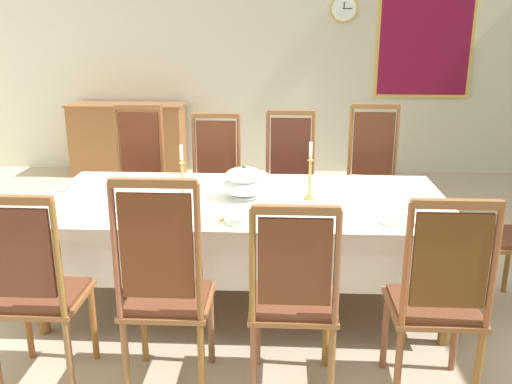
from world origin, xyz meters
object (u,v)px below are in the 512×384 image
at_px(candlestick_west, 182,176).
at_px(bowl_far_left, 258,176).
at_px(bowl_near_left, 240,218).
at_px(spoon_primary, 221,220).
at_px(chair_head_east, 508,226).
at_px(dining_table, 246,208).
at_px(chair_south_d, 438,297).
at_px(chair_north_d, 374,178).
at_px(chair_south_c, 293,296).
at_px(sideboard, 128,139).
at_px(chair_north_b, 215,179).
at_px(soup_tureen, 244,182).
at_px(bowl_near_right, 395,220).
at_px(framed_painting, 425,33).
at_px(spoon_secondary, 412,221).
at_px(chair_south_b, 165,286).
at_px(candlestick_east, 310,176).
at_px(chair_north_a, 138,176).
at_px(chair_south_a, 35,288).
at_px(mounted_clock, 344,9).
at_px(chair_north_c, 290,179).

height_order(candlestick_west, bowl_far_left, candlestick_west).
xyz_separation_m(bowl_near_left, spoon_primary, (-0.11, 0.03, -0.02)).
distance_m(chair_head_east, candlestick_west, 2.17).
bearing_deg(candlestick_west, dining_table, -0.00).
height_order(chair_head_east, spoon_primary, chair_head_east).
height_order(chair_south_d, bowl_far_left, chair_south_d).
bearing_deg(chair_south_d, chair_north_d, 90.00).
xyz_separation_m(chair_south_c, sideboard, (-2.02, 4.29, -0.10)).
relative_size(chair_north_b, chair_head_east, 1.01).
distance_m(chair_north_b, candlestick_west, 1.07).
height_order(soup_tureen, candlestick_west, candlestick_west).
xyz_separation_m(bowl_near_left, bowl_near_right, (0.90, 0.03, -0.01)).
distance_m(spoon_primary, framed_painting, 4.58).
relative_size(chair_south_c, spoon_secondary, 6.01).
xyz_separation_m(chair_south_b, chair_head_east, (2.06, 1.03, -0.03)).
bearing_deg(chair_head_east, candlestick_east, 90.00).
bearing_deg(chair_north_a, dining_table, 134.27).
bearing_deg(dining_table, chair_south_d, -45.36).
xyz_separation_m(chair_north_b, chair_north_d, (1.34, 0.01, 0.03)).
xyz_separation_m(chair_south_a, chair_south_c, (1.31, 0.00, -0.01)).
xyz_separation_m(chair_south_b, mounted_clock, (1.28, 4.54, 1.43)).
height_order(dining_table, chair_north_b, chair_north_b).
bearing_deg(sideboard, candlestick_east, 123.21).
xyz_separation_m(chair_north_a, chair_head_east, (2.73, -1.03, -0.03)).
bearing_deg(bowl_far_left, spoon_primary, -100.64).
distance_m(dining_table, chair_south_a, 1.43).
distance_m(bowl_near_right, spoon_secondary, 0.11).
bearing_deg(chair_south_d, mounted_clock, 90.80).
bearing_deg(chair_south_c, chair_north_d, 71.03).
distance_m(chair_south_d, candlestick_east, 1.22).
distance_m(chair_head_east, spoon_primary, 1.91).
distance_m(chair_head_east, spoon_secondary, 0.86).
distance_m(chair_south_a, bowl_far_left, 1.85).
distance_m(dining_table, bowl_far_left, 0.50).
bearing_deg(chair_head_east, bowl_near_right, 118.03).
bearing_deg(spoon_primary, spoon_secondary, 10.07).
distance_m(bowl_far_left, sideboard, 3.31).
bearing_deg(spoon_primary, chair_north_c, 82.53).
height_order(dining_table, bowl_far_left, bowl_far_left).
height_order(chair_head_east, bowl_near_right, chair_head_east).
xyz_separation_m(chair_north_d, chair_head_east, (0.72, -1.03, -0.03)).
bearing_deg(bowl_near_left, chair_south_b, -120.81).
height_order(chair_north_c, sideboard, chair_north_c).
relative_size(chair_north_b, candlestick_east, 2.92).
relative_size(chair_south_a, framed_painting, 0.71).
height_order(candlestick_east, sideboard, candlestick_east).
bearing_deg(chair_head_east, chair_north_b, 63.65).
bearing_deg(chair_south_d, bowl_near_left, 151.46).
distance_m(chair_north_c, soup_tureen, 1.10).
xyz_separation_m(dining_table, candlestick_east, (0.42, 0.00, 0.23)).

